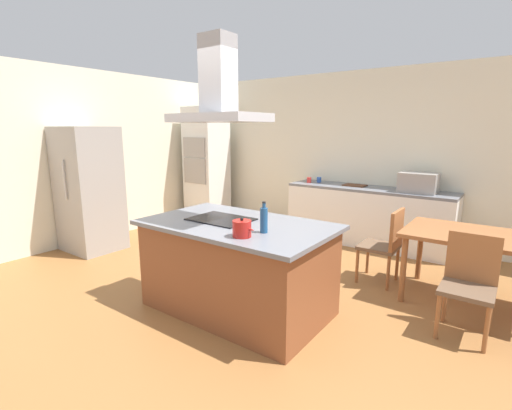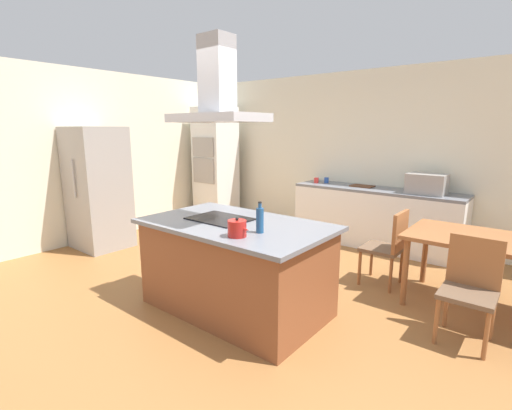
# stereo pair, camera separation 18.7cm
# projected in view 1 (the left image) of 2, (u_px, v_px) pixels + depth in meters

# --- Properties ---
(ground) EXTENTS (16.00, 16.00, 0.00)m
(ground) POSITION_uv_depth(u_px,v_px,m) (308.00, 265.00, 4.92)
(ground) COLOR #936033
(wall_back) EXTENTS (7.20, 0.10, 2.70)m
(wall_back) POSITION_uv_depth(u_px,v_px,m) (361.00, 156.00, 6.04)
(wall_back) COLOR silver
(wall_back) RESTS_ON ground
(wall_left) EXTENTS (0.10, 8.80, 2.70)m
(wall_left) POSITION_uv_depth(u_px,v_px,m) (115.00, 155.00, 6.23)
(wall_left) COLOR silver
(wall_left) RESTS_ON ground
(kitchen_island) EXTENTS (1.84, 1.11, 0.90)m
(kitchen_island) POSITION_uv_depth(u_px,v_px,m) (238.00, 266.00, 3.64)
(kitchen_island) COLOR brown
(kitchen_island) RESTS_ON ground
(cooktop) EXTENTS (0.60, 0.44, 0.01)m
(cooktop) POSITION_uv_depth(u_px,v_px,m) (221.00, 219.00, 3.67)
(cooktop) COLOR black
(cooktop) RESTS_ON kitchen_island
(tea_kettle) EXTENTS (0.21, 0.16, 0.17)m
(tea_kettle) POSITION_uv_depth(u_px,v_px,m) (242.00, 229.00, 3.08)
(tea_kettle) COLOR #B21E19
(tea_kettle) RESTS_ON kitchen_island
(olive_oil_bottle) EXTENTS (0.07, 0.07, 0.28)m
(olive_oil_bottle) POSITION_uv_depth(u_px,v_px,m) (264.00, 220.00, 3.19)
(olive_oil_bottle) COLOR navy
(olive_oil_bottle) RESTS_ON kitchen_island
(back_counter) EXTENTS (2.51, 0.62, 0.90)m
(back_counter) POSITION_uv_depth(u_px,v_px,m) (367.00, 216.00, 5.76)
(back_counter) COLOR white
(back_counter) RESTS_ON ground
(countertop_microwave) EXTENTS (0.50, 0.38, 0.28)m
(countertop_microwave) POSITION_uv_depth(u_px,v_px,m) (419.00, 183.00, 5.23)
(countertop_microwave) COLOR #9E9993
(countertop_microwave) RESTS_ON back_counter
(coffee_mug_red) EXTENTS (0.08, 0.08, 0.09)m
(coffee_mug_red) POSITION_uv_depth(u_px,v_px,m) (309.00, 180.00, 6.19)
(coffee_mug_red) COLOR red
(coffee_mug_red) RESTS_ON back_counter
(coffee_mug_blue) EXTENTS (0.08, 0.08, 0.09)m
(coffee_mug_blue) POSITION_uv_depth(u_px,v_px,m) (319.00, 180.00, 6.22)
(coffee_mug_blue) COLOR #2D56B2
(coffee_mug_blue) RESTS_ON back_counter
(cutting_board) EXTENTS (0.34, 0.24, 0.02)m
(cutting_board) POSITION_uv_depth(u_px,v_px,m) (355.00, 185.00, 5.85)
(cutting_board) COLOR #59331E
(cutting_board) RESTS_ON back_counter
(wall_oven_stack) EXTENTS (0.70, 0.66, 2.20)m
(wall_oven_stack) POSITION_uv_depth(u_px,v_px,m) (207.00, 164.00, 7.27)
(wall_oven_stack) COLOR white
(wall_oven_stack) RESTS_ON ground
(refrigerator) EXTENTS (0.80, 0.73, 1.82)m
(refrigerator) POSITION_uv_depth(u_px,v_px,m) (89.00, 190.00, 5.43)
(refrigerator) COLOR #9E9993
(refrigerator) RESTS_ON ground
(dining_table) EXTENTS (1.40, 0.90, 0.75)m
(dining_table) POSITION_uv_depth(u_px,v_px,m) (480.00, 242.00, 3.70)
(dining_table) COLOR #995B33
(dining_table) RESTS_ON ground
(chair_facing_island) EXTENTS (0.42, 0.42, 0.89)m
(chair_facing_island) POSITION_uv_depth(u_px,v_px,m) (469.00, 279.00, 3.21)
(chair_facing_island) COLOR brown
(chair_facing_island) RESTS_ON ground
(chair_at_left_end) EXTENTS (0.42, 0.42, 0.89)m
(chair_at_left_end) POSITION_uv_depth(u_px,v_px,m) (386.00, 242.00, 4.26)
(chair_at_left_end) COLOR brown
(chair_at_left_end) RESTS_ON ground
(range_hood) EXTENTS (0.90, 0.55, 0.78)m
(range_hood) POSITION_uv_depth(u_px,v_px,m) (218.00, 95.00, 3.43)
(range_hood) COLOR #ADADB2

